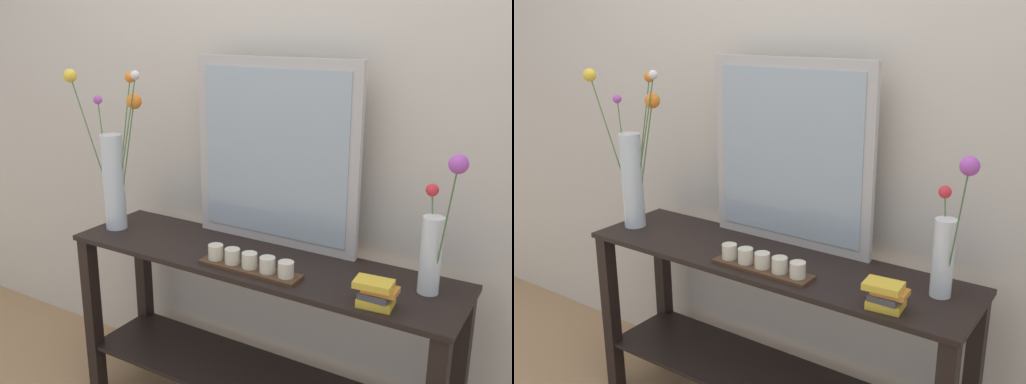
% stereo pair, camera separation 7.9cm
% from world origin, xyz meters
% --- Properties ---
extents(wall_back, '(6.40, 0.08, 2.70)m').
position_xyz_m(wall_back, '(0.00, 0.32, 1.35)').
color(wall_back, beige).
rests_on(wall_back, ground).
extents(console_table, '(1.55, 0.40, 0.76)m').
position_xyz_m(console_table, '(0.00, 0.00, 0.48)').
color(console_table, black).
rests_on(console_table, ground).
extents(mirror_leaning, '(0.70, 0.03, 0.73)m').
position_xyz_m(mirror_leaning, '(-0.02, 0.17, 1.13)').
color(mirror_leaning, '#B7B2AD').
rests_on(mirror_leaning, console_table).
extents(tall_vase_left, '(0.30, 0.26, 0.67)m').
position_xyz_m(tall_vase_left, '(-0.69, -0.03, 1.03)').
color(tall_vase_left, silver).
rests_on(tall_vase_left, console_table).
extents(vase_right, '(0.14, 0.16, 0.49)m').
position_xyz_m(vase_right, '(0.64, 0.04, 0.94)').
color(vase_right, silver).
rests_on(vase_right, console_table).
extents(candle_tray, '(0.39, 0.09, 0.07)m').
position_xyz_m(candle_tray, '(0.04, -0.11, 0.79)').
color(candle_tray, '#472D1C').
rests_on(candle_tray, console_table).
extents(book_stack, '(0.14, 0.11, 0.09)m').
position_xyz_m(book_stack, '(0.52, -0.13, 0.81)').
color(book_stack, gold).
rests_on(book_stack, console_table).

